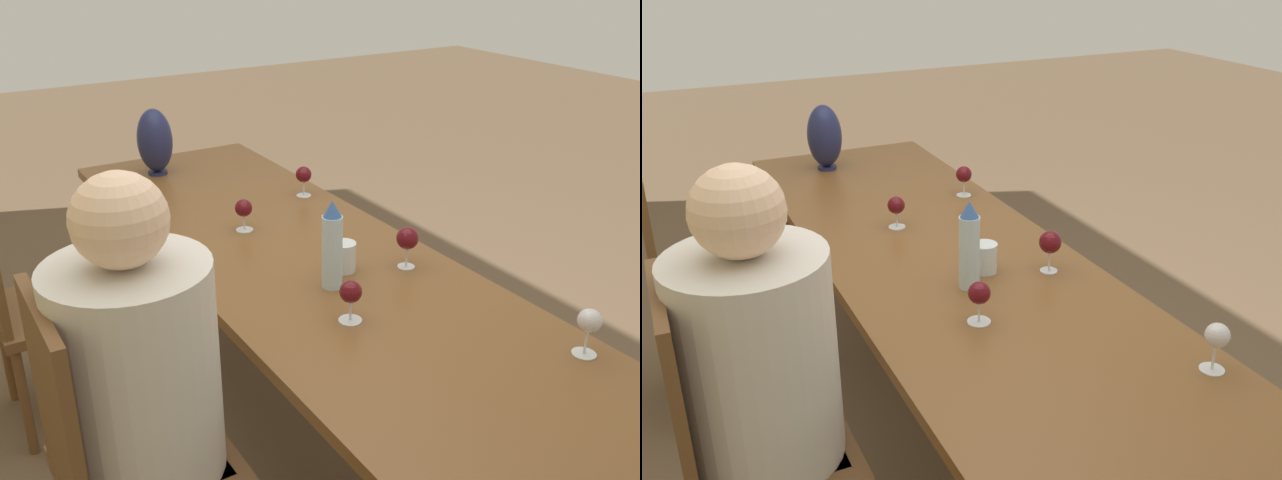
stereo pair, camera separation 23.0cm
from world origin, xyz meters
The scene contains 13 objects.
ground_plane centered at (0.00, 0.00, 0.00)m, with size 14.00×14.00×0.00m, color brown.
dining_table centered at (0.00, 0.00, 0.66)m, with size 2.66×0.83×0.73m.
water_bottle centered at (-0.28, 0.04, 0.87)m, with size 0.06×0.06×0.29m.
water_tumbler centered at (-0.21, -0.06, 0.78)m, with size 0.08×0.08×0.10m.
vase centered at (1.06, 0.12, 0.89)m, with size 0.16×0.16×0.30m.
wine_glass_0 centered at (-0.29, -0.25, 0.83)m, with size 0.07×0.07×0.14m.
wine_glass_1 centered at (0.26, 0.07, 0.82)m, with size 0.06×0.06×0.12m.
wine_glass_2 centered at (-0.96, -0.32, 0.83)m, with size 0.06×0.06×0.13m.
wine_glass_3 centered at (0.47, -0.30, 0.82)m, with size 0.07×0.07×0.13m.
wine_glass_4 centered at (-0.49, 0.11, 0.82)m, with size 0.07×0.07×0.13m.
chair_near centered at (-0.47, 0.79, 0.53)m, with size 0.44×0.44×1.00m.
chair_far centered at (0.55, 0.79, 0.53)m, with size 0.44×0.44×1.00m.
person_near centered at (-0.47, 0.70, 0.68)m, with size 0.40×0.40×1.28m.
Camera 2 is at (-2.06, 0.90, 1.76)m, focal length 40.00 mm.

